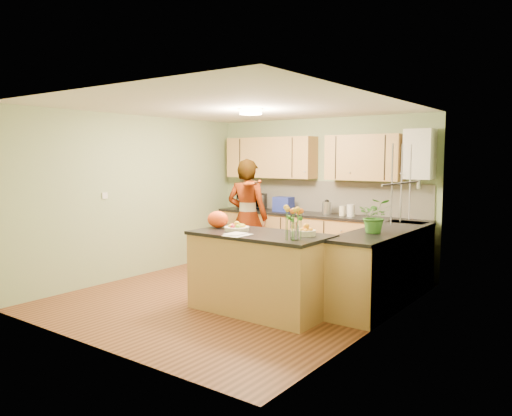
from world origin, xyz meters
The scene contains 28 objects.
floor centered at (0.00, 0.00, 0.00)m, with size 4.50×4.50×0.00m, color #512A17.
ceiling centered at (0.00, 0.00, 2.50)m, with size 4.00×4.50×0.02m, color silver.
wall_back centered at (0.00, 2.25, 1.25)m, with size 4.00×0.02×2.50m, color #98B07E.
wall_front centered at (0.00, -2.25, 1.25)m, with size 4.00×0.02×2.50m, color #98B07E.
wall_left centered at (-2.00, 0.00, 1.25)m, with size 0.02×4.50×2.50m, color #98B07E.
wall_right centered at (2.00, 0.00, 1.25)m, with size 0.02×4.50×2.50m, color #98B07E.
back_counter centered at (0.10, 1.95, 0.47)m, with size 3.64×0.62×0.94m.
right_counter centered at (1.70, 0.85, 0.47)m, with size 0.62×2.24×0.94m.
splashback centered at (0.10, 2.23, 1.20)m, with size 3.60×0.02×0.52m, color silver.
upper_cabinets centered at (-0.18, 2.08, 1.85)m, with size 3.20×0.34×0.70m.
boiler centered at (1.70, 2.09, 1.90)m, with size 0.40×0.30×0.86m.
window_right centered at (1.99, 0.60, 1.55)m, with size 0.01×1.30×1.05m.
light_switch centered at (-1.99, -0.60, 1.30)m, with size 0.02×0.09×0.09m, color white.
ceiling_lamp centered at (0.00, 0.30, 2.46)m, with size 0.30×0.30×0.07m.
peninsula_island centered at (0.63, -0.36, 0.48)m, with size 1.67×0.85×0.96m.
fruit_dish centered at (0.28, -0.36, 1.00)m, with size 0.31×0.31×0.11m.
orange_bowl centered at (1.18, -0.21, 1.01)m, with size 0.22×0.22×0.13m.
flower_vase centered at (1.23, -0.54, 1.25)m, with size 0.24×0.24×0.44m.
orange_bag centered at (-0.07, -0.31, 1.06)m, with size 0.28×0.24×0.21m, color #FF4D15.
papers centered at (0.53, -0.66, 0.96)m, with size 0.23×0.31×0.01m, color white.
violinist centered at (-0.63, 1.06, 0.92)m, with size 0.67×0.44×1.83m, color tan.
violin centered at (-0.43, 0.84, 1.46)m, with size 0.66×0.27×0.13m, color #541405, non-canonical shape.
microwave centered at (-1.25, 1.99, 1.07)m, with size 0.48×0.32×0.26m, color white.
blue_box centered at (-0.53, 1.93, 1.06)m, with size 0.31×0.23×0.25m, color navy.
kettle centered at (0.27, 1.99, 1.05)m, with size 0.15×0.15×0.28m.
jar_cream centered at (0.56, 1.94, 1.02)m, with size 0.10×0.10×0.15m, color beige.
jar_white centered at (0.73, 1.92, 1.03)m, with size 0.12×0.12×0.19m, color white.
potted_plant centered at (1.70, 0.53, 1.15)m, with size 0.38×0.33×0.42m, color #377727.
Camera 1 is at (4.07, -5.13, 1.85)m, focal length 35.00 mm.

